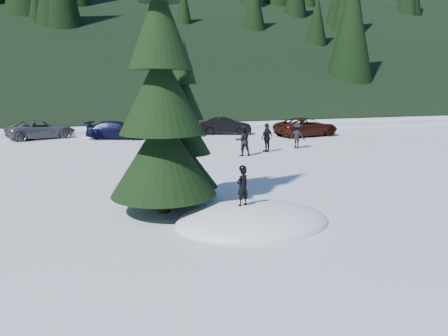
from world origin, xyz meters
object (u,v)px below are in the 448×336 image
object	(u,v)px
adult_0	(243,140)
car_3	(117,130)
adult_2	(297,136)
car_4	(178,128)
child_skier	(243,187)
car_2	(41,129)
car_6	(306,127)
spruce_short	(185,137)
car_5	(226,126)
adult_1	(267,138)
spruce_tall	(162,103)

from	to	relation	value
adult_0	car_3	xyz separation A→B (m)	(-5.83, 9.56, -0.23)
adult_2	car_4	world-z (taller)	adult_2
child_skier	car_2	bearing A→B (deg)	-96.66
child_skier	car_6	bearing A→B (deg)	-147.70
car_6	spruce_short	bearing A→B (deg)	130.39
car_3	car_5	bearing A→B (deg)	-67.79
spruce_short	adult_1	xyz separation A→B (m)	(6.74, 8.41, -1.28)
spruce_tall	car_2	distance (m)	21.06
car_2	adult_1	bearing A→B (deg)	-150.39
spruce_tall	car_2	xyz separation A→B (m)	(-4.94, 20.29, -2.67)
child_skier	car_6	world-z (taller)	child_skier
car_3	car_4	xyz separation A→B (m)	(4.38, 0.09, -0.00)
adult_2	adult_0	bearing A→B (deg)	76.72
car_3	car_6	distance (m)	13.69
adult_2	car_2	xyz separation A→B (m)	(-14.97, 9.77, -0.11)
spruce_short	car_3	size ratio (longest dim) A/B	1.27
child_skier	car_2	xyz separation A→B (m)	(-6.88, 21.93, -0.38)
adult_1	car_3	size ratio (longest dim) A/B	0.39
child_skier	adult_0	distance (m)	11.34
child_skier	car_4	distance (m)	20.42
adult_1	car_6	xyz separation A→B (m)	(5.80, 5.99, -0.15)
spruce_short	adult_2	distance (m)	12.91
child_skier	adult_0	bearing A→B (deg)	-134.84
spruce_tall	car_5	world-z (taller)	spruce_tall
child_skier	car_4	bearing A→B (deg)	-121.30
spruce_tall	adult_2	size ratio (longest dim) A/B	5.67
car_5	adult_0	bearing A→B (deg)	-173.71
child_skier	car_5	world-z (taller)	child_skier
car_2	adult_2	bearing A→B (deg)	-143.93
car_2	spruce_short	bearing A→B (deg)	176.66
adult_2	car_5	bearing A→B (deg)	-22.05
car_3	adult_1	bearing A→B (deg)	-118.29
spruce_short	car_4	size ratio (longest dim) A/B	1.49
spruce_tall	car_3	world-z (taller)	spruce_tall
adult_2	car_2	distance (m)	17.88
child_skier	car_4	world-z (taller)	child_skier
spruce_tall	adult_0	size ratio (longest dim) A/B	5.10
car_5	car_3	bearing A→B (deg)	111.11
spruce_tall	car_3	size ratio (longest dim) A/B	2.03
car_2	car_5	bearing A→B (deg)	-117.45
adult_1	car_2	size ratio (longest dim) A/B	0.35
adult_0	car_2	xyz separation A→B (m)	(-10.90, 11.33, -0.20)
car_2	car_5	xyz separation A→B (m)	(13.19, -1.54, -0.00)
spruce_short	car_2	world-z (taller)	spruce_short
child_skier	car_5	distance (m)	21.36
car_2	car_3	distance (m)	5.37
adult_0	car_2	size ratio (longest dim) A/B	0.36
spruce_tall	adult_1	bearing A→B (deg)	51.74
car_4	car_6	world-z (taller)	car_6
child_skier	adult_2	xyz separation A→B (m)	(8.09, 12.16, -0.27)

